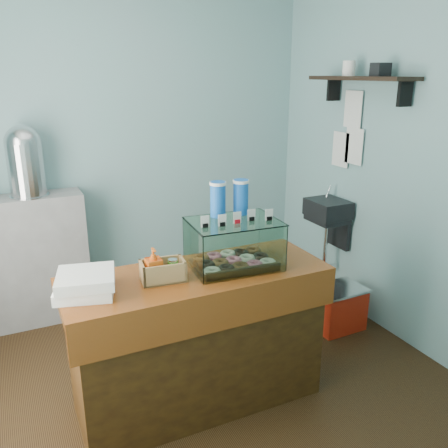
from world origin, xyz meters
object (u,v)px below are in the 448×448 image
counter (198,338)px  coffee_urn (25,159)px  display_case (233,240)px  red_cooler (338,308)px

counter → coffee_urn: size_ratio=2.85×
counter → display_case: display_case is taller
display_case → coffee_urn: coffee_urn is taller
coffee_urn → red_cooler: 2.78m
red_cooler → coffee_urn: bearing=149.9°
counter → red_cooler: (1.40, 0.36, -0.28)m
counter → display_case: bearing=7.4°
coffee_urn → red_cooler: bearing=-28.9°
counter → coffee_urn: bearing=117.0°
display_case → red_cooler: display_case is taller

